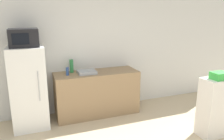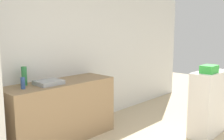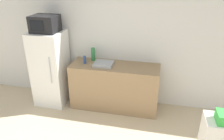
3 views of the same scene
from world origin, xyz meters
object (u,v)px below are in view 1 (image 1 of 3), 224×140
Objects in this scene: microwave at (24,38)px; bottle_tall at (72,66)px; basket at (220,76)px; refrigerator at (29,88)px; bottle_short at (67,71)px.

bottle_tall is (0.85, 0.24, -0.63)m from microwave.
refrigerator is at bearing 152.89° from basket.
bottle_tall is at bearing 140.26° from basket.
refrigerator is 0.93m from bottle_tall.
bottle_short is (0.73, 0.05, 0.23)m from refrigerator.
bottle_tall is at bearing 15.97° from refrigerator.
bottle_tall is 0.98× the size of basket.
bottle_short is at bearing -122.11° from bottle_tall.
microwave reaches higher than basket.
bottle_short is (-0.12, -0.19, -0.06)m from bottle_tall.
basket is (2.96, -1.51, -0.58)m from microwave.
bottle_short is 2.73m from basket.
basket is at bearing -27.11° from refrigerator.
refrigerator is 0.77m from bottle_short.
bottle_tall is 0.23m from bottle_short.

